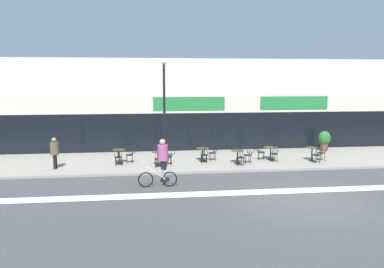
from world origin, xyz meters
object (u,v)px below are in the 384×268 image
Objects in this scene: cafe_chair_0_near at (118,156)px; cafe_chair_1_near at (158,158)px; cyclist_0 at (161,159)px; bistro_table_2 at (203,152)px; cafe_chair_1_side at (170,155)px; bistro_table_1 at (158,156)px; cafe_chair_0_side at (131,153)px; lamp_post at (164,108)px; bistro_table_4 at (271,151)px; cafe_chair_5_near at (317,154)px; cafe_chair_3_near at (240,156)px; cafe_chair_3_side at (249,154)px; pedestrian_near_end at (55,150)px; cafe_chair_2_near at (204,154)px; bistro_table_0 at (119,153)px; cafe_chair_2_side at (214,151)px; cafe_chair_4_side at (260,151)px; bistro_table_5 at (312,151)px; planter_pot at (324,140)px; cafe_chair_4_near at (274,153)px; bistro_table_3 at (238,154)px; cafe_chair_5_side at (323,151)px.

cafe_chair_0_near is 1.00× the size of cafe_chair_1_near.
cafe_chair_0_near is at bearing -59.84° from cyclist_0.
bistro_table_2 is 0.79× the size of cafe_chair_1_side.
bistro_table_1 is at bearing -92.86° from cafe_chair_0_near.
cafe_chair_1_side is (2.70, -0.12, 0.00)m from cafe_chair_0_near.
cyclist_0 is at bearing -88.91° from bistro_table_1.
cafe_chair_0_side is 0.16× the size of lamp_post.
cafe_chair_1_near is at bearing -88.30° from cyclist_0.
bistro_table_4 is 0.88× the size of cafe_chair_5_near.
cafe_chair_0_near is 6.43m from cafe_chair_3_near.
bistro_table_1 is at bearing 79.94° from cafe_chair_5_near.
cafe_chair_1_near is 4.95m from cafe_chair_3_side.
cafe_chair_0_side is 3.92m from pedestrian_near_end.
cafe_chair_1_near and cafe_chair_2_near have the same top height.
lamp_post is at bearing 123.29° from cafe_chair_2_near.
bistro_table_0 is 5.21m from cafe_chair_2_side.
cafe_chair_4_side is at bearing 6.54° from bistro_table_1.
cafe_chair_3_side is (2.42, -0.23, 0.00)m from cafe_chair_2_near.
cafe_chair_0_side is 1.00× the size of cafe_chair_3_near.
pedestrian_near_end is (-13.80, -0.31, 0.42)m from bistro_table_5.
cafe_chair_5_near is (8.59, -0.54, 0.01)m from bistro_table_1.
planter_pot is (5.71, 2.90, 0.20)m from cafe_chair_3_side.
cafe_chair_0_side is at bearing 0.00° from bistro_table_0.
cafe_chair_4_near is at bearing -149.27° from cyclist_0.
cafe_chair_1_near and cafe_chair_3_near have the same top height.
bistro_table_3 is 1.64m from cafe_chair_4_side.
cyclist_0 reaches higher than cafe_chair_3_near.
cafe_chair_5_side is at bearing -93.20° from cafe_chair_1_near.
cafe_chair_5_near is at bearing -97.11° from cafe_chair_1_near.
bistro_table_1 is 8.58m from bistro_table_5.
cafe_chair_2_side is at bearing -28.33° from cafe_chair_3_side.
cafe_chair_2_side is (3.13, 0.80, 0.01)m from bistro_table_1.
cafe_chair_0_near is (-10.66, 0.04, -0.02)m from bistro_table_5.
cafe_chair_1_near is at bearing 41.56° from cafe_chair_1_side.
bistro_table_4 is at bearing 19.15° from bistro_table_3.
cafe_chair_0_side is at bearing -170.28° from planter_pot.
bistro_table_3 is at bearing -91.10° from cafe_chair_0_near.
cafe_chair_5_side is (11.28, -0.66, -0.01)m from bistro_table_0.
cafe_chair_1_near is (2.09, -1.38, -0.01)m from bistro_table_0.
cafe_chair_5_side is at bearing 176.48° from cafe_chair_1_side.
cafe_chair_1_near and cafe_chair_2_side have the same top height.
cafe_chair_4_near is at bearing 10.72° from lamp_post.
bistro_table_1 is 2.63m from bistro_table_2.
cafe_chair_4_side is at bearing -141.45° from cafe_chair_3_side.
cafe_chair_1_near is 6.42m from cafe_chair_4_near.
bistro_table_1 is 1.02× the size of bistro_table_2.
cafe_chair_4_near is 5.08m from planter_pot.
bistro_table_2 is 3.96m from cafe_chair_4_near.
cafe_chair_3_side is at bearing 172.61° from cafe_chair_0_side.
bistro_table_4 is at bearing -86.36° from cafe_chair_1_near.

